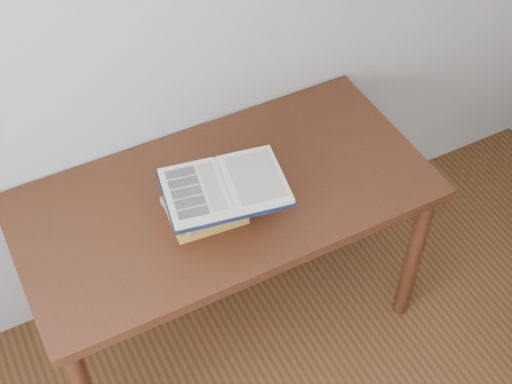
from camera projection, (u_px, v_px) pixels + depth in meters
desk at (225, 212)px, 2.50m from camera, size 1.43×0.72×0.77m
book_stack at (206, 204)px, 2.32m from camera, size 0.27×0.22×0.13m
open_book at (225, 187)px, 2.26m from camera, size 0.43×0.34×0.03m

